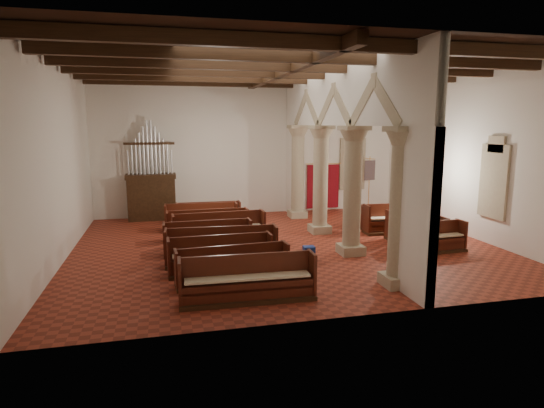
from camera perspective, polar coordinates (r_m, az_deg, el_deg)
The scene contains 34 objects.
floor at distance 15.70m, azimuth 1.57°, elevation -5.21°, with size 14.00×14.00×0.00m, color maroon.
ceiling at distance 15.26m, azimuth 1.69°, elevation 17.08°, with size 14.00×14.00×0.00m, color black.
wall_back at distance 21.03m, azimuth -2.65°, elevation 6.95°, with size 14.00×0.02×6.00m, color white.
wall_front at distance 9.55m, azimuth 11.02°, elevation 3.08°, with size 14.00×0.02×6.00m, color white.
wall_left at distance 14.99m, azimuth -25.28°, elevation 4.77°, with size 0.02×12.00×6.00m, color white.
wall_right at distance 18.30m, azimuth 23.43°, elevation 5.68°, with size 0.02×12.00×6.00m, color white.
ceiling_beams at distance 15.24m, azimuth 1.68°, elevation 16.41°, with size 13.80×11.80×0.30m, color #3F2614, non-canonical shape.
arcade at distance 15.72m, azimuth 8.05°, elevation 7.88°, with size 0.90×11.90×6.00m.
window_right_a at distance 17.18m, azimuth 26.16°, elevation 2.57°, with size 0.03×1.00×2.20m, color #2D674A.
window_right_b at distance 20.40m, azimuth 19.04°, elevation 4.07°, with size 0.03×1.00×2.20m, color #2D674A.
window_back at distance 22.54m, azimuth 10.01°, elevation 4.98°, with size 1.00×0.03×2.20m, color #2D674A.
pipe_organ at distance 20.32m, azimuth -14.90°, elevation 1.90°, with size 2.10×0.85×4.40m.
lectern at distance 20.45m, azimuth -12.79°, elevation -0.60°, with size 0.53×0.57×1.07m.
dossal_curtain at distance 22.05m, azimuth 6.41°, elevation 2.25°, with size 1.80×0.07×2.17m.
processional_banner at distance 22.05m, azimuth 12.04°, elevation 1.21°, with size 0.59×0.76×2.63m.
hymnal_box_a at distance 11.05m, azimuth -0.85°, elevation -10.37°, with size 0.34×0.28×0.34m, color navy.
hymnal_box_b at distance 13.98m, azimuth 4.65°, elevation -6.00°, with size 0.35×0.28×0.35m, color #161D9A.
hymnal_box_c at distance 15.39m, azimuth 0.06°, elevation -4.52°, with size 0.32×0.26×0.32m, color navy.
tube_heater_a at distance 11.19m, azimuth -5.78°, elevation -10.77°, with size 0.11×0.11×1.08m, color white.
tube_heater_b at distance 12.00m, azimuth -4.26°, elevation -9.29°, with size 0.09×0.09×0.90m, color silver.
nave_pew_0 at distance 10.87m, azimuth -3.05°, elevation -10.25°, with size 3.22×0.82×1.09m.
nave_pew_1 at distance 12.03m, azimuth -4.92°, elevation -8.41°, with size 3.01×0.85×1.00m.
nave_pew_2 at distance 12.90m, azimuth -6.46°, elevation -7.07°, with size 2.92×0.78×1.05m.
nave_pew_3 at distance 13.67m, azimuth -6.31°, elevation -6.00°, with size 3.34×0.93×1.11m.
nave_pew_4 at distance 14.80m, azimuth -8.03°, elevation -4.84°, with size 2.81×0.74×1.06m.
nave_pew_5 at distance 15.85m, azimuth -6.61°, elevation -3.75°, with size 3.21×0.89×1.11m.
nave_pew_6 at distance 16.64m, azimuth -8.03°, elevation -3.17°, with size 2.94×0.77×1.07m.
nave_pew_7 at distance 17.98m, azimuth -8.84°, elevation -2.20°, with size 2.82×0.81×1.07m.
nave_pew_8 at distance 18.89m, azimuth -7.95°, elevation -1.71°, with size 2.64×0.69×0.96m.
aisle_pew_0 at distance 15.81m, azimuth 19.98°, elevation -4.46°, with size 1.96×0.77×1.00m.
aisle_pew_1 at distance 16.29m, azimuth 18.09°, elevation -3.94°, with size 1.85×0.78×0.99m.
aisle_pew_2 at distance 17.21m, azimuth 17.15°, elevation -3.03°, with size 1.90×0.84×1.09m.
aisle_pew_3 at distance 17.91m, azimuth 14.41°, elevation -2.36°, with size 1.90×0.82×1.12m.
aisle_pew_4 at distance 18.76m, azimuth 13.28°, elevation -1.94°, with size 1.72×0.67×0.95m.
Camera 1 is at (-3.93, -14.63, 4.12)m, focal length 30.00 mm.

